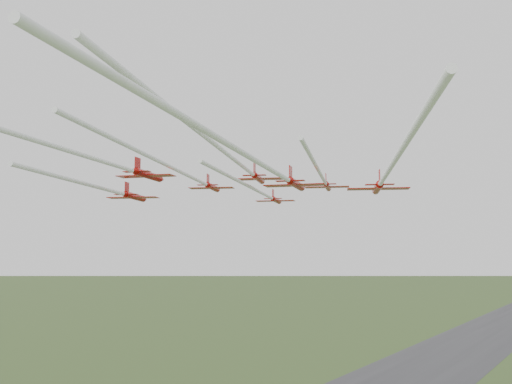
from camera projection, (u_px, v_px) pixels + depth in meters
The scene contains 9 objects.
runway at pixel (481, 337), 265.69m from camera, with size 38.00×900.00×0.04m, color #343437.
jet_lead at pixel (262, 193), 101.98m from camera, with size 22.03×52.87×2.35m.
jet_row2_left at pixel (187, 175), 91.47m from camera, with size 28.54×60.58×2.56m.
jet_row2_right at pixel (323, 178), 90.72m from camera, with size 20.65×46.15×2.35m.
jet_row3_left at pixel (115, 191), 90.14m from camera, with size 19.52×39.89×2.63m.
jet_row3_mid at pixel (234, 159), 74.58m from camera, with size 28.95×63.23×2.46m.
jet_row3_right at pixel (387, 173), 75.06m from camera, with size 30.15×61.09×2.93m.
jet_row4_left at pixel (108, 163), 72.39m from camera, with size 19.17×49.02×2.57m.
jet_row4_right at pixel (265, 166), 63.14m from camera, with size 22.26×62.00×2.58m.
Camera 1 is at (58.71, -85.13, 38.57)m, focal length 40.00 mm.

